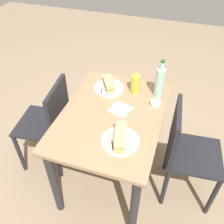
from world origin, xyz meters
TOP-DOWN VIEW (x-y plane):
  - ground_plane at (0.00, 0.00)m, footprint 8.00×8.00m
  - dining_table at (0.00, 0.00)m, footprint 1.00×0.73m
  - chair_far at (0.01, 0.56)m, footprint 0.45×0.45m
  - chair_near at (0.05, -0.56)m, footprint 0.43×0.43m
  - plate_near at (-0.24, -0.13)m, footprint 0.25×0.25m
  - baguette_sandwich_near at (-0.24, -0.13)m, footprint 0.23×0.12m
  - knife_near at (-0.26, -0.09)m, footprint 0.17×0.09m
  - plate_far at (0.29, 0.12)m, footprint 0.25×0.25m
  - baguette_sandwich_far at (0.29, 0.12)m, footprint 0.20×0.16m
  - knife_far at (0.25, 0.17)m, footprint 0.18×0.06m
  - water_bottle at (0.34, -0.27)m, footprint 0.07×0.07m
  - beer_glass at (0.32, -0.09)m, footprint 0.07×0.07m
  - olive_bowl at (0.20, -0.28)m, footprint 0.08×0.08m
  - paper_napkin at (0.07, -0.04)m, footprint 0.18×0.18m

SIDE VIEW (x-z plane):
  - ground_plane at x=0.00m, z-range 0.00..0.00m
  - chair_far at x=0.01m, z-range 0.07..0.95m
  - chair_near at x=0.05m, z-range 0.07..0.95m
  - dining_table at x=0.00m, z-range 0.24..0.99m
  - paper_napkin at x=0.07m, z-range 0.75..0.76m
  - plate_near at x=-0.24m, z-range 0.75..0.77m
  - plate_far at x=0.29m, z-range 0.75..0.77m
  - olive_bowl at x=0.20m, z-range 0.75..0.78m
  - knife_near at x=-0.26m, z-range 0.77..0.78m
  - knife_far at x=0.25m, z-range 0.77..0.78m
  - baguette_sandwich_near at x=-0.24m, z-range 0.77..0.84m
  - baguette_sandwich_far at x=0.29m, z-range 0.77..0.84m
  - beer_glass at x=0.32m, z-range 0.75..0.90m
  - water_bottle at x=0.34m, z-range 0.72..1.03m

